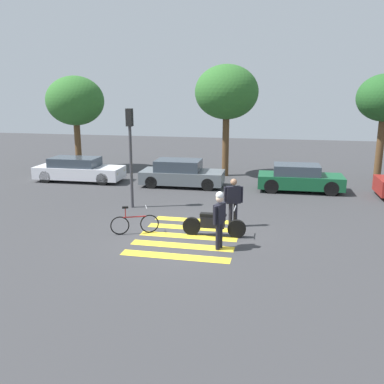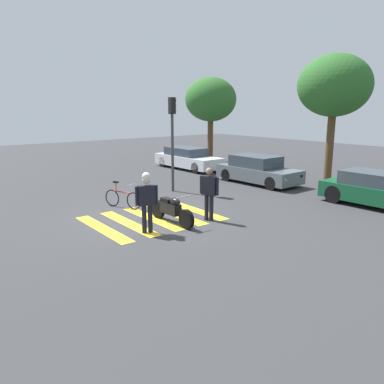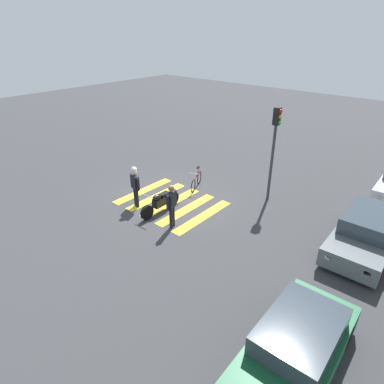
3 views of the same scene
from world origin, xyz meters
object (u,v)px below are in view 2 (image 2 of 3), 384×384
at_px(leaning_bicycle, 123,198).
at_px(officer_by_motorcycle, 147,198).
at_px(officer_on_foot, 209,190).
at_px(traffic_light_pole, 173,129).
at_px(car_grey_coupe, 258,170).
at_px(car_white_van, 188,159).
at_px(car_green_compact, 377,190).
at_px(police_motorcycle, 171,210).

xyz_separation_m(leaning_bicycle, officer_by_motorcycle, (3.03, -0.79, 0.70)).
xyz_separation_m(leaning_bicycle, officer_on_foot, (3.19, 1.47, 0.65)).
height_order(officer_on_foot, traffic_light_pole, traffic_light_pole).
bearing_deg(car_grey_coupe, officer_on_foot, -60.96).
height_order(car_white_van, car_green_compact, car_green_compact).
distance_m(police_motorcycle, officer_on_foot, 1.38).
xyz_separation_m(leaning_bicycle, car_white_van, (-5.84, 7.51, 0.26)).
distance_m(police_motorcycle, leaning_bicycle, 2.70).
bearing_deg(leaning_bicycle, car_grey_coupe, 91.07).
relative_size(car_white_van, traffic_light_pole, 1.16).
bearing_deg(officer_on_foot, car_white_van, 146.25).
xyz_separation_m(leaning_bicycle, car_green_compact, (5.70, 7.61, 0.27)).
distance_m(officer_by_motorcycle, car_white_van, 12.15).
relative_size(police_motorcycle, car_grey_coupe, 0.51).
relative_size(car_white_van, car_green_compact, 1.17).
distance_m(officer_on_foot, officer_by_motorcycle, 2.27).
bearing_deg(car_green_compact, car_white_van, -179.47).
bearing_deg(traffic_light_pole, leaning_bicycle, -68.91).
xyz_separation_m(officer_on_foot, car_white_van, (-9.03, 6.03, -0.40)).
height_order(car_white_van, traffic_light_pole, traffic_light_pole).
distance_m(police_motorcycle, officer_by_motorcycle, 1.32).
xyz_separation_m(police_motorcycle, officer_by_motorcycle, (0.34, -1.12, 0.61)).
bearing_deg(police_motorcycle, officer_by_motorcycle, -73.01).
bearing_deg(car_white_van, police_motorcycle, -40.12).
xyz_separation_m(car_green_compact, traffic_light_pole, (-6.92, -4.46, 2.12)).
bearing_deg(leaning_bicycle, car_white_van, 127.87).
relative_size(officer_by_motorcycle, car_white_van, 0.39).
height_order(police_motorcycle, traffic_light_pole, traffic_light_pole).
height_order(car_grey_coupe, traffic_light_pole, traffic_light_pole).
bearing_deg(car_grey_coupe, police_motorcycle, -68.46).
bearing_deg(car_white_van, traffic_light_pole, -43.27).
bearing_deg(car_green_compact, police_motorcycle, -112.50).
bearing_deg(officer_by_motorcycle, police_motorcycle, 106.99).
bearing_deg(car_white_van, officer_on_foot, -33.75).
distance_m(car_white_van, car_green_compact, 11.54).
bearing_deg(leaning_bicycle, traffic_light_pole, 111.09).
xyz_separation_m(officer_on_foot, car_green_compact, (2.51, 6.14, -0.39)).
distance_m(leaning_bicycle, car_green_compact, 9.52).
bearing_deg(police_motorcycle, leaning_bicycle, -173.09).
bearing_deg(officer_on_foot, car_green_compact, 67.76).
xyz_separation_m(car_white_van, car_green_compact, (11.54, 0.11, 0.01)).
xyz_separation_m(leaning_bicycle, traffic_light_pole, (-1.22, 3.16, 2.38)).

